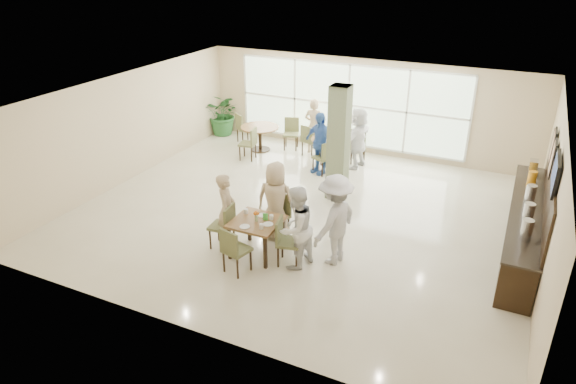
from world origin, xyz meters
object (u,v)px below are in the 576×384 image
at_px(buffet_counter, 525,225).
at_px(teen_standing, 335,220).
at_px(adult_standing, 314,126).
at_px(teen_right, 296,228).
at_px(main_table, 257,225).
at_px(adult_b, 358,138).
at_px(round_table_right, 331,145).
at_px(teen_left, 227,210).
at_px(adult_a, 320,143).
at_px(potted_plant, 224,114).
at_px(round_table_left, 260,132).
at_px(teen_far, 276,200).

bearing_deg(buffet_counter, teen_standing, -147.67).
bearing_deg(adult_standing, teen_right, 110.15).
height_order(main_table, buffet_counter, buffet_counter).
relative_size(buffet_counter, adult_b, 2.74).
relative_size(main_table, round_table_right, 0.83).
relative_size(round_table_right, teen_left, 0.73).
xyz_separation_m(round_table_right, teen_right, (1.28, -5.21, 0.25)).
distance_m(buffet_counter, adult_a, 5.62).
relative_size(round_table_right, potted_plant, 0.82).
distance_m(round_table_right, adult_a, 0.79).
height_order(teen_left, teen_standing, teen_standing).
distance_m(buffet_counter, teen_standing, 3.95).
xyz_separation_m(teen_standing, adult_b, (-1.15, 4.86, -0.06)).
relative_size(round_table_left, adult_a, 0.67).
height_order(main_table, adult_b, adult_b).
height_order(main_table, round_table_left, same).
distance_m(round_table_right, teen_left, 5.09).
xyz_separation_m(teen_far, adult_a, (-0.49, 3.62, 0.01)).
height_order(buffet_counter, teen_standing, buffet_counter).
bearing_deg(teen_right, main_table, -77.74).
relative_size(teen_left, teen_standing, 0.86).
relative_size(round_table_right, adult_standing, 0.68).
xyz_separation_m(main_table, buffet_counter, (4.81, 2.50, -0.10)).
distance_m(round_table_left, teen_far, 5.29).
height_order(teen_standing, adult_a, teen_standing).
relative_size(teen_right, adult_b, 0.97).
bearing_deg(adult_b, round_table_right, -70.39).
relative_size(teen_far, teen_right, 1.02).
height_order(teen_left, adult_standing, adult_standing).
xyz_separation_m(teen_far, teen_standing, (1.46, -0.40, 0.07)).
distance_m(round_table_right, teen_standing, 5.13).
distance_m(round_table_left, round_table_right, 2.36).
bearing_deg(main_table, teen_right, -3.52).
bearing_deg(buffet_counter, teen_far, -160.38).
distance_m(round_table_right, teen_far, 4.39).
relative_size(round_table_left, teen_right, 0.70).
bearing_deg(round_table_right, adult_b, 8.27).
height_order(round_table_left, potted_plant, potted_plant).
xyz_separation_m(round_table_right, buffet_counter, (5.21, -2.65, -0.03)).
height_order(main_table, potted_plant, potted_plant).
relative_size(teen_right, adult_a, 0.97).
distance_m(teen_far, teen_standing, 1.52).
distance_m(main_table, buffet_counter, 5.42).
xyz_separation_m(round_table_left, teen_far, (2.79, -4.49, 0.26)).
relative_size(teen_standing, adult_standing, 1.10).
bearing_deg(buffet_counter, round_table_right, 153.01).
height_order(round_table_left, teen_right, teen_right).
bearing_deg(adult_b, buffet_counter, 69.63).
distance_m(teen_left, adult_a, 4.34).
bearing_deg(adult_b, teen_left, -0.35).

